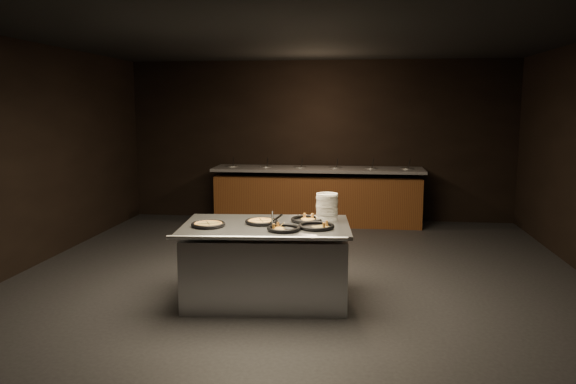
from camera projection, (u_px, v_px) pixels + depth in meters
The scene contains 11 objects.
room at pixel (296, 162), 6.34m from camera, with size 7.02×8.02×2.92m.
salad_bar at pixel (318, 199), 9.98m from camera, with size 3.70×0.83×1.18m.
serving_counter at pixel (266, 264), 6.00m from camera, with size 1.84×1.27×0.84m.
plate_stack at pixel (327, 207), 6.10m from camera, with size 0.24×0.24×0.30m, color white.
pan_veggie_whole at pixel (208, 224), 5.84m from camera, with size 0.36×0.36×0.04m.
pan_cheese_whole at pixel (262, 222), 5.98m from camera, with size 0.35×0.35×0.04m.
pan_cheese_slices_a at pixel (307, 220), 6.09m from camera, with size 0.35×0.35×0.04m.
pan_cheese_slices_b at pixel (284, 229), 5.64m from camera, with size 0.34×0.34×0.04m.
pan_veggie_slices at pixel (316, 226), 5.75m from camera, with size 0.37×0.37×0.04m.
server_left at pixel (272, 219), 5.87m from camera, with size 0.11×0.29×0.14m.
server_right at pixel (279, 222), 5.71m from camera, with size 0.27×0.23×0.16m.
Camera 1 is at (0.69, -6.28, 2.07)m, focal length 35.00 mm.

